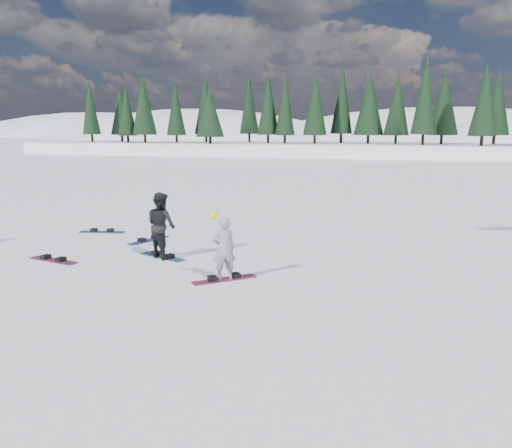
{
  "coord_description": "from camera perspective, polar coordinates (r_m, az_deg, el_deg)",
  "views": [
    {
      "loc": [
        6.17,
        -11.57,
        3.35
      ],
      "look_at": [
        2.94,
        -0.2,
        1.1
      ],
      "focal_mm": 35.0,
      "sensor_mm": 36.0,
      "label": 1
    }
  ],
  "objects": [
    {
      "name": "alpine_backdrop",
      "position": [
        202.27,
        10.8,
        5.65
      ],
      "size": [
        412.5,
        227.0,
        53.2
      ],
      "color": "white",
      "rests_on": "ground"
    },
    {
      "name": "snowboarder_man",
      "position": [
        13.34,
        -10.77,
        -0.12
      ],
      "size": [
        1.06,
        0.99,
        1.75
      ],
      "primitive_type": "imported",
      "rotation": [
        0.0,
        0.0,
        2.62
      ],
      "color": "black",
      "rests_on": "ground"
    },
    {
      "name": "snowboard_loose_b",
      "position": [
        13.94,
        -22.15,
        -3.88
      ],
      "size": [
        1.53,
        0.58,
        0.03
      ],
      "primitive_type": "cube",
      "rotation": [
        0.0,
        0.0,
        -0.21
      ],
      "color": "#8E1F4D",
      "rests_on": "ground"
    },
    {
      "name": "snowboard_man",
      "position": [
        13.52,
        -10.64,
        -3.69
      ],
      "size": [
        1.49,
        0.83,
        0.03
      ],
      "primitive_type": "cube",
      "rotation": [
        0.0,
        0.0,
        -0.39
      ],
      "color": "#186585",
      "rests_on": "ground"
    },
    {
      "name": "snowboard_loose_a",
      "position": [
        15.58,
        -12.15,
        -1.83
      ],
      "size": [
        0.73,
        1.51,
        0.03
      ],
      "primitive_type": "cube",
      "rotation": [
        0.0,
        0.0,
        1.26
      ],
      "color": "navy",
      "rests_on": "ground"
    },
    {
      "name": "snowboarder_woman",
      "position": [
        11.14,
        -3.72,
        -2.78
      ],
      "size": [
        0.63,
        0.59,
        1.59
      ],
      "rotation": [
        0.0,
        0.0,
        3.75
      ],
      "color": "gray",
      "rests_on": "ground"
    },
    {
      "name": "snowboard_woman",
      "position": [
        11.34,
        -3.65,
        -6.36
      ],
      "size": [
        1.31,
        1.21,
        0.03
      ],
      "primitive_type": "cube",
      "rotation": [
        0.0,
        0.0,
        0.73
      ],
      "color": "#9E2246",
      "rests_on": "ground"
    },
    {
      "name": "snowboard_loose_c",
      "position": [
        17.23,
        -17.17,
        -0.88
      ],
      "size": [
        1.53,
        0.56,
        0.03
      ],
      "primitive_type": "cube",
      "rotation": [
        0.0,
        0.0,
        0.19
      ],
      "color": "#1A4590",
      "rests_on": "ground"
    },
    {
      "name": "ground",
      "position": [
        13.53,
        -11.84,
        -3.8
      ],
      "size": [
        420.0,
        420.0,
        0.0
      ],
      "primitive_type": "plane",
      "color": "white",
      "rests_on": "ground"
    }
  ]
}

